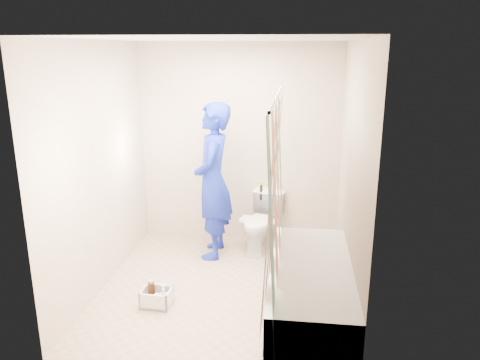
# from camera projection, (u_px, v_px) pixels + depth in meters

# --- Properties ---
(floor) EXTENTS (2.60, 2.60, 0.00)m
(floor) POSITION_uv_depth(u_px,v_px,m) (223.00, 287.00, 4.70)
(floor) COLOR tan
(floor) RESTS_ON ground
(ceiling) EXTENTS (2.40, 2.60, 0.02)m
(ceiling) POSITION_uv_depth(u_px,v_px,m) (221.00, 39.00, 4.05)
(ceiling) COLOR silver
(ceiling) RESTS_ON wall_back
(wall_back) EXTENTS (2.40, 0.02, 2.40)m
(wall_back) POSITION_uv_depth(u_px,v_px,m) (240.00, 145.00, 5.62)
(wall_back) COLOR #C1AC94
(wall_back) RESTS_ON ground
(wall_front) EXTENTS (2.40, 0.02, 2.40)m
(wall_front) POSITION_uv_depth(u_px,v_px,m) (191.00, 222.00, 3.14)
(wall_front) COLOR #C1AC94
(wall_front) RESTS_ON ground
(wall_left) EXTENTS (0.02, 2.60, 2.40)m
(wall_left) POSITION_uv_depth(u_px,v_px,m) (100.00, 168.00, 4.52)
(wall_left) COLOR #C1AC94
(wall_left) RESTS_ON ground
(wall_right) EXTENTS (0.02, 2.60, 2.40)m
(wall_right) POSITION_uv_depth(u_px,v_px,m) (353.00, 177.00, 4.23)
(wall_right) COLOR #C1AC94
(wall_right) RESTS_ON ground
(bathtub) EXTENTS (0.70, 1.75, 0.50)m
(bathtub) POSITION_uv_depth(u_px,v_px,m) (310.00, 290.00, 4.12)
(bathtub) COLOR white
(bathtub) RESTS_ON ground
(curtain_rod) EXTENTS (0.02, 1.90, 0.02)m
(curtain_rod) POSITION_uv_depth(u_px,v_px,m) (277.00, 97.00, 3.70)
(curtain_rod) COLOR silver
(curtain_rod) RESTS_ON wall_back
(shower_curtain) EXTENTS (0.06, 1.75, 1.80)m
(shower_curtain) POSITION_uv_depth(u_px,v_px,m) (275.00, 208.00, 3.96)
(shower_curtain) COLOR white
(shower_curtain) RESTS_ON curtain_rod
(toilet) EXTENTS (0.54, 0.74, 0.68)m
(toilet) POSITION_uv_depth(u_px,v_px,m) (261.00, 222.00, 5.52)
(toilet) COLOR white
(toilet) RESTS_ON ground
(tank_lid) EXTENTS (0.45, 0.28, 0.03)m
(tank_lid) POSITION_uv_depth(u_px,v_px,m) (258.00, 221.00, 5.40)
(tank_lid) COLOR white
(tank_lid) RESTS_ON toilet
(tank_internals) EXTENTS (0.16, 0.07, 0.22)m
(tank_internals) POSITION_uv_depth(u_px,v_px,m) (264.00, 191.00, 5.60)
(tank_internals) COLOR black
(tank_internals) RESTS_ON toilet
(plumber) EXTENTS (0.46, 0.67, 1.77)m
(plumber) POSITION_uv_depth(u_px,v_px,m) (213.00, 181.00, 5.24)
(plumber) COLOR #0E1892
(plumber) RESTS_ON ground
(cleaning_caddy) EXTENTS (0.29, 0.23, 0.21)m
(cleaning_caddy) POSITION_uv_depth(u_px,v_px,m) (158.00, 298.00, 4.36)
(cleaning_caddy) COLOR silver
(cleaning_caddy) RESTS_ON ground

